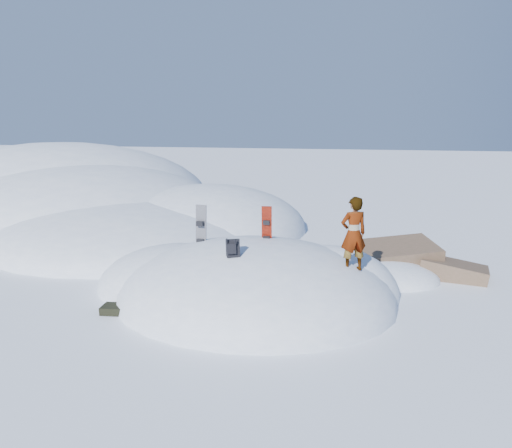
% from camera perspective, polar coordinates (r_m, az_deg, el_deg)
% --- Properties ---
extents(ground, '(120.00, 120.00, 0.00)m').
position_cam_1_polar(ground, '(12.67, -0.17, -8.63)').
color(ground, white).
rests_on(ground, ground).
extents(snow_mound, '(8.00, 6.00, 3.00)m').
position_cam_1_polar(snow_mound, '(12.92, -0.71, -8.21)').
color(snow_mound, white).
rests_on(snow_mound, ground).
extents(snow_ridge, '(21.50, 18.50, 6.40)m').
position_cam_1_polar(snow_ridge, '(25.40, -19.01, 1.30)').
color(snow_ridge, white).
rests_on(snow_ridge, ground).
extents(rock_outcrop, '(4.68, 4.41, 1.68)m').
position_cam_1_polar(rock_outcrop, '(15.33, 16.01, -5.33)').
color(rock_outcrop, brown).
rests_on(rock_outcrop, ground).
extents(snowboard_red, '(0.27, 0.20, 1.39)m').
position_cam_1_polar(snowboard_red, '(12.70, 1.23, -0.92)').
color(snowboard_red, red).
rests_on(snowboard_red, snow_mound).
extents(snowboard_dark, '(0.31, 0.22, 1.57)m').
position_cam_1_polar(snowboard_dark, '(13.03, -6.32, -1.18)').
color(snowboard_dark, black).
rests_on(snowboard_dark, snow_mound).
extents(backpack, '(0.38, 0.42, 0.49)m').
position_cam_1_polar(backpack, '(11.32, -2.69, -2.78)').
color(backpack, black).
rests_on(backpack, snow_mound).
extents(gear_pile, '(0.86, 0.65, 0.23)m').
position_cam_1_polar(gear_pile, '(12.25, -15.41, -9.27)').
color(gear_pile, black).
rests_on(gear_pile, ground).
extents(person, '(0.75, 0.65, 1.73)m').
position_cam_1_polar(person, '(11.62, 11.07, -1.11)').
color(person, slate).
rests_on(person, snow_mound).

